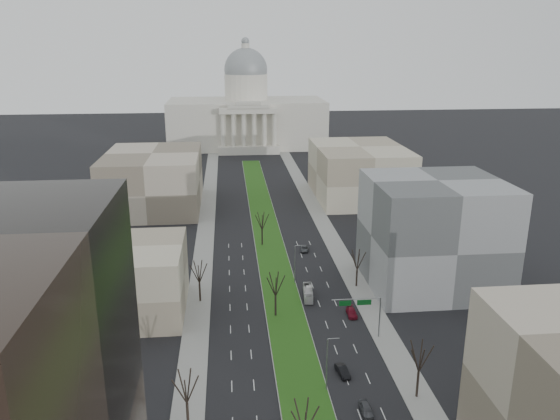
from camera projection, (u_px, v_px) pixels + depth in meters
ground at (270, 245)px, 146.79m from camera, size 600.00×600.00×0.00m
median at (270, 246)px, 145.79m from camera, size 8.00×222.03×0.20m
sidewalk_left at (200, 287)px, 121.34m from camera, size 5.00×330.00×0.15m
sidewalk_right at (355, 280)px, 124.61m from camera, size 5.00×330.00×0.15m
capitol at (247, 115)px, 284.37m from camera, size 80.00×46.00×55.00m
building_beige_left at (118, 280)px, 108.34m from camera, size 26.00×22.00×14.00m
building_grey_right at (433, 233)px, 119.81m from camera, size 28.00×26.00×24.00m
building_far_left at (154, 180)px, 178.95m from camera, size 30.00×40.00×18.00m
building_far_right at (359, 172)px, 190.25m from camera, size 30.00×40.00×18.00m
tree_left_mid at (186, 386)px, 74.61m from camera, size 5.40×5.40×9.72m
tree_left_far at (199, 271)px, 112.72m from camera, size 5.28×5.28×9.50m
tree_right_mid at (420, 356)px, 81.59m from camera, size 5.52×5.52×9.94m
tree_right_far at (357, 259)px, 119.84m from camera, size 5.04×5.04×9.07m
tree_median_a at (304, 418)px, 68.42m from camera, size 5.40×5.40×9.72m
tree_median_b at (275, 284)px, 106.48m from camera, size 5.40×5.40×9.72m
tree_median_c at (262, 221)px, 144.55m from camera, size 5.40×5.40×9.72m
streetlamp_median_b at (327, 363)px, 83.87m from camera, size 1.90×0.20×9.16m
streetlamp_median_c at (295, 264)px, 121.94m from camera, size 1.90×0.20×9.16m
mast_arm_signs at (366, 308)px, 98.70m from camera, size 9.12×0.24×8.09m
car_grey_near at (366, 409)px, 79.81m from camera, size 1.68×4.10×1.39m
car_black at (343, 371)px, 89.17m from camera, size 2.09×4.30×1.36m
car_red at (352, 312)px, 108.62m from camera, size 2.00×4.55×1.30m
car_grey_far at (305, 249)px, 142.49m from camera, size 2.68×4.64×1.22m
box_van at (308, 293)px, 116.15m from camera, size 2.56×7.91×2.16m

